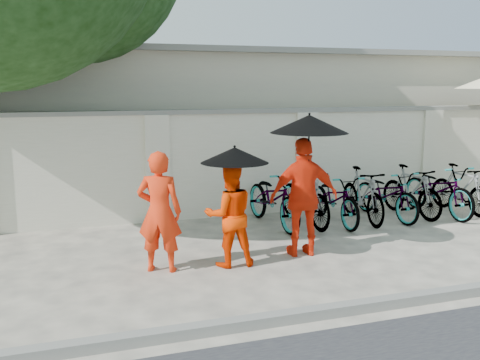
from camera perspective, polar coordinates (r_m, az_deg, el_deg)
name	(u,v)px	position (r m, az deg, el deg)	size (l,w,h in m)	color
ground	(267,268)	(7.60, 2.95, -9.35)	(80.00, 80.00, 0.00)	beige
kerb	(323,312)	(6.13, 8.88, -13.73)	(40.00, 0.16, 0.12)	gray
compound_wall	(257,163)	(10.63, 1.78, 1.79)	(20.00, 0.30, 2.00)	silver
building_behind	(243,120)	(14.46, 0.34, 6.37)	(14.00, 6.00, 3.20)	beige
monk_left	(159,212)	(7.34, -8.59, -3.38)	(0.61, 0.40, 1.67)	red
monk_center	(230,215)	(7.50, -1.12, -3.75)	(0.71, 0.56, 1.47)	#F83500
parasol_center	(235,155)	(7.29, -0.58, 2.67)	(0.94, 0.94, 0.86)	black
monk_right	(304,197)	(7.99, 6.84, -1.83)	(1.04, 0.43, 1.78)	red
parasol_right	(309,124)	(7.78, 7.39, 5.95)	(1.14, 1.14, 1.10)	black
bike_0	(274,198)	(9.69, 3.62, -1.92)	(0.69, 1.97, 1.04)	#ACACAC
bike_1	(305,196)	(9.81, 6.93, -1.75)	(0.50, 1.77, 1.06)	#ACACAC
bike_2	(335,199)	(10.00, 10.09, -1.98)	(0.62, 1.78, 0.94)	#ACACAC
bike_3	(362,195)	(10.25, 12.94, -1.57)	(0.48, 1.69, 1.01)	#ACACAC
bike_4	(386,194)	(10.61, 15.35, -1.46)	(0.63, 1.81, 0.95)	#ACACAC
bike_5	(411,191)	(10.93, 17.81, -1.14)	(0.47, 1.65, 0.99)	#ACACAC
bike_6	(438,190)	(11.20, 20.41, -0.97)	(0.67, 1.93, 1.01)	#ACACAC
bike_7	(461,189)	(11.58, 22.54, -0.89)	(0.45, 1.61, 0.97)	#ACACAC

